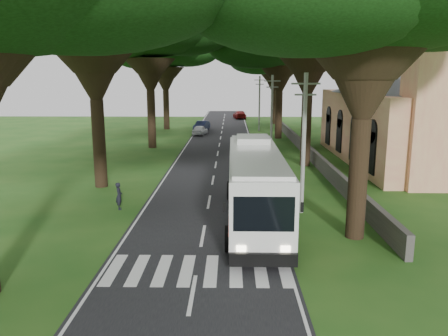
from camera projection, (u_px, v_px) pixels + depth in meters
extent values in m
plane|color=#1C4B15|center=(200.00, 252.00, 19.74)|extent=(140.00, 140.00, 0.00)
cube|color=black|center=(217.00, 155.00, 44.21)|extent=(8.00, 120.00, 0.04)
cube|color=silver|center=(197.00, 271.00, 17.78)|extent=(8.00, 3.00, 0.01)
cube|color=#383533|center=(308.00, 151.00, 42.97)|extent=(0.35, 50.00, 1.20)
cube|color=#E68A70|center=(411.00, 128.00, 40.33)|extent=(12.00, 22.00, 6.40)
pyramid|color=#595960|center=(416.00, 68.00, 39.24)|extent=(14.00, 24.00, 2.20)
cube|color=#E68A70|center=(427.00, 118.00, 30.23)|extent=(3.00, 3.00, 10.00)
cone|color=#595960|center=(436.00, 31.00, 29.05)|extent=(4.00, 4.00, 1.60)
cylinder|color=gray|center=(304.00, 145.00, 24.71)|extent=(0.24, 0.24, 8.00)
cube|color=gray|center=(306.00, 84.00, 24.02)|extent=(1.60, 0.10, 0.10)
cube|color=gray|center=(305.00, 95.00, 24.14)|extent=(1.20, 0.10, 0.10)
cylinder|color=gray|center=(272.00, 115.00, 44.29)|extent=(0.24, 0.24, 8.00)
cube|color=gray|center=(272.00, 81.00, 43.60)|extent=(1.60, 0.10, 0.10)
cube|color=gray|center=(272.00, 87.00, 43.72)|extent=(1.20, 0.10, 0.10)
cylinder|color=gray|center=(259.00, 104.00, 63.87)|extent=(0.24, 0.24, 8.00)
cube|color=gray|center=(260.00, 80.00, 63.18)|extent=(1.60, 0.10, 0.10)
cube|color=gray|center=(260.00, 84.00, 63.30)|extent=(1.20, 0.10, 0.10)
cylinder|color=black|center=(99.00, 144.00, 30.99)|extent=(0.90, 0.90, 6.23)
cone|color=black|center=(95.00, 72.00, 29.97)|extent=(3.20, 3.20, 3.80)
cylinder|color=black|center=(152.00, 119.00, 48.59)|extent=(0.90, 0.90, 6.35)
cone|color=black|center=(150.00, 73.00, 47.56)|extent=(3.20, 3.20, 3.80)
ellipsoid|color=black|center=(148.00, 26.00, 46.57)|extent=(15.37, 15.37, 6.46)
cylinder|color=black|center=(166.00, 110.00, 66.28)|extent=(0.90, 0.90, 5.86)
cone|color=black|center=(165.00, 77.00, 65.30)|extent=(3.20, 3.20, 3.80)
ellipsoid|color=black|center=(165.00, 48.00, 64.43)|extent=(13.36, 13.36, 5.61)
cylinder|color=black|center=(358.00, 180.00, 20.98)|extent=(0.90, 0.90, 5.83)
cone|color=black|center=(364.00, 77.00, 20.00)|extent=(3.20, 3.20, 3.80)
cylinder|color=black|center=(306.00, 130.00, 38.54)|extent=(0.90, 0.90, 6.38)
cone|color=black|center=(308.00, 71.00, 37.51)|extent=(3.20, 3.20, 3.80)
ellipsoid|color=black|center=(310.00, 11.00, 36.51)|extent=(14.49, 14.49, 6.08)
cylinder|color=black|center=(279.00, 115.00, 56.21)|extent=(0.90, 0.90, 6.02)
cone|color=black|center=(280.00, 76.00, 55.21)|extent=(3.20, 3.20, 3.80)
ellipsoid|color=black|center=(281.00, 40.00, 54.31)|extent=(16.17, 16.17, 6.79)
cylinder|color=black|center=(273.00, 107.00, 73.86)|extent=(0.90, 0.90, 5.59)
cone|color=black|center=(274.00, 79.00, 72.91)|extent=(3.20, 3.20, 3.80)
ellipsoid|color=black|center=(274.00, 55.00, 72.11)|extent=(13.53, 13.53, 5.68)
cube|color=white|center=(255.00, 183.00, 23.62)|extent=(2.78, 13.20, 3.24)
cube|color=black|center=(255.00, 174.00, 23.85)|extent=(2.83, 10.78, 1.21)
cube|color=black|center=(255.00, 211.00, 23.94)|extent=(2.82, 13.24, 0.38)
cube|color=red|center=(255.00, 196.00, 23.77)|extent=(2.83, 11.88, 0.20)
cube|color=white|center=(256.00, 153.00, 23.28)|extent=(2.56, 12.54, 0.20)
cylinder|color=black|center=(229.00, 239.00, 19.65)|extent=(0.39, 1.21, 1.21)
cylinder|color=black|center=(290.00, 239.00, 19.60)|extent=(0.39, 1.21, 1.21)
cylinder|color=black|center=(230.00, 191.00, 28.05)|extent=(0.39, 1.21, 1.21)
cylinder|color=black|center=(273.00, 191.00, 27.99)|extent=(0.39, 1.21, 1.21)
imported|color=silver|center=(200.00, 130.00, 59.68)|extent=(2.21, 4.14, 1.34)
imported|color=navy|center=(202.00, 126.00, 64.68)|extent=(2.41, 4.51, 1.41)
imported|color=maroon|center=(240.00, 115.00, 83.63)|extent=(2.66, 5.37, 1.50)
imported|color=black|center=(119.00, 196.00, 25.97)|extent=(0.56, 0.69, 1.64)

